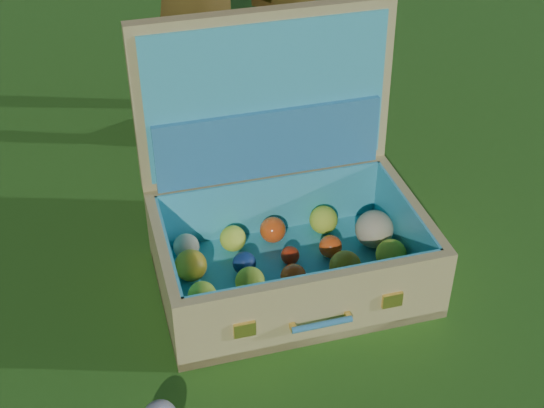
% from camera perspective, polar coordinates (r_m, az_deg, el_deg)
% --- Properties ---
extents(ground, '(60.00, 60.00, 0.00)m').
position_cam_1_polar(ground, '(1.66, 3.91, -7.51)').
color(ground, '#215114').
rests_on(ground, ground).
extents(suitcase, '(0.68, 0.59, 0.56)m').
position_cam_1_polar(suitcase, '(1.66, 0.83, -0.32)').
color(suitcase, tan).
rests_on(suitcase, ground).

